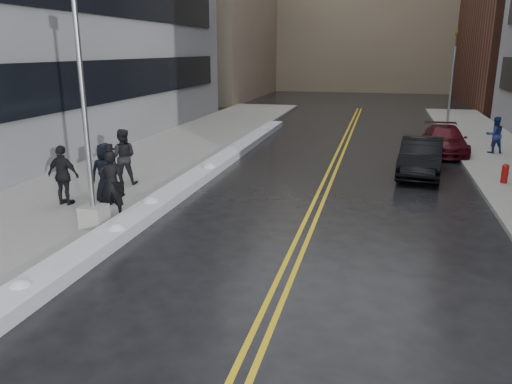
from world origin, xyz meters
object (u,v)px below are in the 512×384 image
Objects in this scene: car_black at (421,157)px; fire_hydrant at (505,172)px; pedestrian_d at (63,175)px; traffic_signal at (452,76)px; pedestrian_b at (123,157)px; pedestrian_c at (106,173)px; car_maroon at (445,140)px; lamppost at (87,143)px; pedestrian_east at (495,135)px; pedestrian_fedora at (112,184)px.

fire_hydrant is at bearing -14.16° from car_black.
traffic_signal is at bearing -119.78° from pedestrian_d.
pedestrian_b is 2.31m from pedestrian_c.
lamppost is at bearing -128.95° from car_maroon.
traffic_signal is at bearing -145.70° from pedestrian_b.
traffic_signal is 13.39m from car_black.
traffic_signal reaches higher than pedestrian_b.
fire_hydrant is at bearing 67.57° from pedestrian_east.
fire_hydrant is 0.12× the size of traffic_signal.
lamppost is 3.71× the size of pedestrian_b.
pedestrian_c is 12.32m from car_black.
pedestrian_b reaches higher than pedestrian_fedora.
car_black is at bearing -175.22° from pedestrian_b.
pedestrian_d is 0.42× the size of car_maroon.
pedestrian_b is at bearing -143.19° from car_maroon.
pedestrian_c is at bearing 110.91° from lamppost.
car_black is at bearing -100.73° from traffic_signal.
car_maroon is at bearing -149.84° from pedestrian_fedora.
fire_hydrant is 14.21m from pedestrian_b.
pedestrian_east is 0.38× the size of car_maroon.
traffic_signal is 8.51m from car_maroon.
pedestrian_east is 0.38× the size of car_black.
traffic_signal reaches higher than pedestrian_east.
pedestrian_east is (13.85, 11.85, -0.10)m from pedestrian_c.
pedestrian_b is at bearing -97.57° from pedestrian_d.
pedestrian_b reaches higher than fire_hydrant.
pedestrian_fedora is 0.44× the size of car_black.
pedestrian_fedora is 16.93m from car_maroon.
car_maroon is at bearing 52.37° from lamppost.
fire_hydrant is at bearing -171.72° from pedestrian_c.
pedestrian_c is at bearing -74.47° from pedestrian_fedora.
pedestrian_east reaches higher than car_maroon.
fire_hydrant is 14.38m from pedestrian_c.
lamppost reaches higher than pedestrian_fedora.
lamppost is 3.75× the size of pedestrian_fedora.
pedestrian_east is at bearing -155.17° from pedestrian_fedora.
pedestrian_fedora is 2.25m from pedestrian_d.
car_black is at bearing -107.73° from car_maroon.
lamppost is at bearing 95.26° from pedestrian_c.
fire_hydrant is at bearing 175.92° from pedestrian_b.
pedestrian_b reaches higher than pedestrian_east.
car_black is at bearing 44.21° from lamppost.
lamppost is 2.71m from pedestrian_c.
lamppost is 24.98m from traffic_signal.
pedestrian_c is (-0.83, 2.17, -1.40)m from lamppost.
pedestrian_c is 1.02× the size of pedestrian_d.
pedestrian_c reaches higher than car_maroon.
traffic_signal is 23.62m from pedestrian_c.
pedestrian_d is at bearing 141.11° from lamppost.
lamppost is at bearing -129.44° from car_black.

